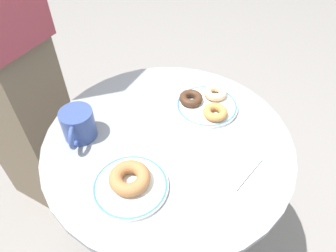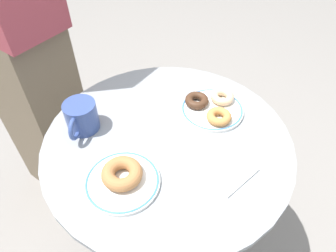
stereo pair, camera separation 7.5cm
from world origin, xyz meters
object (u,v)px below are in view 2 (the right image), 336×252
cafe_table (168,184)px  donut_chocolate (197,100)px  paper_napkin (228,170)px  person_figure (7,24)px  plate_left (123,181)px  donut_cinnamon (122,173)px  coffee_mug (81,117)px  plate_right (212,109)px  donut_old_fashioned (219,116)px  donut_glazed (222,96)px

cafe_table → donut_chocolate: donut_chocolate is taller
cafe_table → donut_chocolate: bearing=14.7°
donut_chocolate → paper_napkin: 0.25m
donut_chocolate → person_figure: 0.67m
cafe_table → paper_napkin: bearing=-77.6°
plate_left → donut_cinnamon: (0.01, 0.01, 0.02)m
cafe_table → donut_chocolate: 0.29m
paper_napkin → coffee_mug: coffee_mug is taller
plate_right → donut_old_fashioned: 0.05m
donut_cinnamon → person_figure: (0.04, 0.66, 0.12)m
plate_right → person_figure: 0.73m
donut_cinnamon → coffee_mug: 0.22m
donut_chocolate → person_figure: size_ratio=0.04×
plate_right → person_figure: person_figure is taller
plate_left → donut_cinnamon: bearing=45.7°
donut_glazed → donut_chocolate: same height
person_figure → donut_chocolate: bearing=-63.9°
person_figure → donut_old_fashioned: bearing=-67.3°
donut_cinnamon → paper_napkin: bearing=-36.4°
donut_old_fashioned → coffee_mug: (-0.30, 0.25, 0.02)m
plate_right → donut_old_fashioned: (-0.02, -0.05, 0.02)m
donut_old_fashioned → paper_napkin: size_ratio=0.59×
cafe_table → plate_left: plate_left is taller
donut_glazed → cafe_table: bearing=-179.5°
plate_right → donut_cinnamon: (-0.35, -0.02, 0.02)m
plate_right → donut_cinnamon: 0.35m
plate_left → coffee_mug: coffee_mug is taller
plate_right → paper_napkin: 0.22m
paper_napkin → plate_left: bearing=145.2°
donut_glazed → person_figure: 0.74m
donut_old_fashioned → person_figure: 0.75m
paper_napkin → donut_old_fashioned: bearing=49.3°
donut_glazed → donut_chocolate: size_ratio=1.00×
cafe_table → donut_glazed: (0.23, 0.00, 0.24)m
donut_glazed → coffee_mug: bearing=152.8°
plate_left → coffee_mug: (0.03, 0.23, 0.04)m
donut_cinnamon → coffee_mug: coffee_mug is taller
plate_left → donut_old_fashioned: donut_old_fashioned is taller
donut_old_fashioned → person_figure: (-0.29, 0.69, 0.12)m
donut_cinnamon → donut_glazed: (0.40, 0.03, -0.00)m
donut_glazed → coffee_mug: size_ratio=0.63×
coffee_mug → paper_napkin: bearing=-63.6°
donut_chocolate → donut_old_fashioned: bearing=-92.5°
plate_right → coffee_mug: 0.38m
cafe_table → donut_old_fashioned: bearing=-18.1°
cafe_table → person_figure: bearing=101.8°
donut_chocolate → donut_old_fashioned: size_ratio=1.00×
donut_old_fashioned → paper_napkin: bearing=-130.7°
cafe_table → coffee_mug: coffee_mug is taller
cafe_table → donut_old_fashioned: 0.29m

